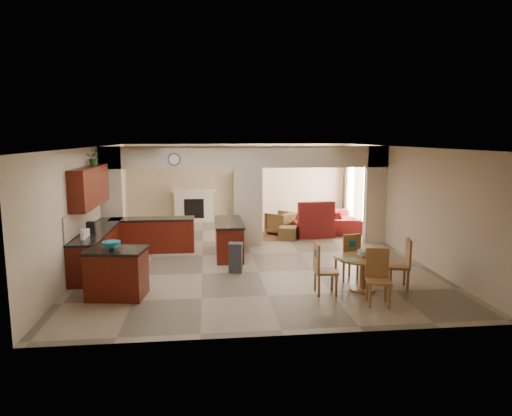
{
  "coord_description": "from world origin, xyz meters",
  "views": [
    {
      "loc": [
        -1.16,
        -11.6,
        3.06
      ],
      "look_at": [
        0.15,
        0.3,
        1.18
      ],
      "focal_mm": 32.0,
      "sensor_mm": 36.0,
      "label": 1
    }
  ],
  "objects": [
    {
      "name": "dining_table",
      "position": [
        1.93,
        -3.11,
        0.47
      ],
      "size": [
        1.0,
        1.0,
        0.68
      ],
      "color": "#A36F38",
      "rests_on": "floor"
    },
    {
      "name": "chaise",
      "position": [
        2.13,
        2.01,
        0.23
      ],
      "size": [
        1.2,
        1.01,
        0.45
      ],
      "primitive_type": "cube",
      "rotation": [
        0.0,
        0.0,
        0.08
      ],
      "color": "maroon",
      "rests_on": "floor"
    },
    {
      "name": "ceiling",
      "position": [
        0.0,
        0.0,
        2.8
      ],
      "size": [
        10.0,
        10.0,
        0.0
      ],
      "primitive_type": "plane",
      "rotation": [
        3.14,
        0.0,
        0.0
      ],
      "color": "white",
      "rests_on": "wall_back"
    },
    {
      "name": "upper_cabinets",
      "position": [
        -3.82,
        -0.8,
        1.92
      ],
      "size": [
        0.35,
        2.4,
        0.9
      ],
      "primitive_type": "cube",
      "color": "#3B0D06",
      "rests_on": "wall_left"
    },
    {
      "name": "teal_bowl",
      "position": [
        -2.95,
        -2.97,
        1.02
      ],
      "size": [
        0.34,
        0.34,
        0.16
      ],
      "primitive_type": "cylinder",
      "color": "#137A85",
      "rests_on": "kitchen_island"
    },
    {
      "name": "partition_right_pier",
      "position": [
        3.7,
        1.0,
        1.4
      ],
      "size": [
        0.6,
        0.25,
        2.8
      ],
      "primitive_type": "cube",
      "color": "#C0B08C",
      "rests_on": "floor"
    },
    {
      "name": "drape_b_right",
      "position": [
        3.93,
        4.6,
        1.2
      ],
      "size": [
        0.1,
        0.28,
        2.3
      ],
      "primitive_type": "cube",
      "color": "#451D1B",
      "rests_on": "wall_right"
    },
    {
      "name": "sofa",
      "position": [
        3.3,
        2.99,
        0.35
      ],
      "size": [
        2.52,
        1.23,
        0.71
      ],
      "primitive_type": "imported",
      "rotation": [
        0.0,
        0.0,
        1.45
      ],
      "color": "maroon",
      "rests_on": "floor"
    },
    {
      "name": "wall_right",
      "position": [
        4.0,
        0.0,
        1.4
      ],
      "size": [
        0.0,
        10.0,
        10.0
      ],
      "primitive_type": "plane",
      "rotation": [
        1.57,
        0.0,
        -1.57
      ],
      "color": "#C0B08C",
      "rests_on": "floor"
    },
    {
      "name": "wall_clock",
      "position": [
        -2.0,
        0.85,
        2.45
      ],
      "size": [
        0.34,
        0.03,
        0.34
      ],
      "primitive_type": "cylinder",
      "rotation": [
        1.57,
        0.0,
        0.0
      ],
      "color": "#532E1B",
      "rests_on": "partition_header"
    },
    {
      "name": "wall_front",
      "position": [
        0.0,
        -5.0,
        1.4
      ],
      "size": [
        8.0,
        0.0,
        8.0
      ],
      "primitive_type": "plane",
      "rotation": [
        -1.57,
        0.0,
        0.0
      ],
      "color": "#C0B08C",
      "rests_on": "floor"
    },
    {
      "name": "kitchen_island",
      "position": [
        -2.88,
        -2.94,
        0.48
      ],
      "size": [
        1.19,
        0.92,
        0.94
      ],
      "rotation": [
        0.0,
        0.0,
        -0.14
      ],
      "color": "#3B0D06",
      "rests_on": "floor"
    },
    {
      "name": "plant",
      "position": [
        -3.82,
        -0.26,
        2.56
      ],
      "size": [
        0.34,
        0.3,
        0.37
      ],
      "primitive_type": "imported",
      "rotation": [
        0.0,
        0.0,
        -0.03
      ],
      "color": "#124615",
      "rests_on": "upper_cabinets"
    },
    {
      "name": "drape_b_left",
      "position": [
        3.93,
        3.4,
        1.2
      ],
      "size": [
        0.1,
        0.28,
        2.3
      ],
      "primitive_type": "cube",
      "color": "#451D1B",
      "rests_on": "wall_right"
    },
    {
      "name": "fireplace",
      "position": [
        -1.6,
        4.83,
        0.61
      ],
      "size": [
        1.6,
        0.35,
        1.2
      ],
      "color": "silver",
      "rests_on": "floor"
    },
    {
      "name": "ottoman",
      "position": [
        1.26,
        1.64,
        0.19
      ],
      "size": [
        0.63,
        0.63,
        0.38
      ],
      "primitive_type": "cube",
      "rotation": [
        0.0,
        0.0,
        -0.26
      ],
      "color": "maroon",
      "rests_on": "floor"
    },
    {
      "name": "drape_a_left",
      "position": [
        3.93,
        1.7,
        1.2
      ],
      "size": [
        0.1,
        0.28,
        2.3
      ],
      "primitive_type": "cube",
      "color": "#451D1B",
      "rests_on": "wall_right"
    },
    {
      "name": "window_a",
      "position": [
        3.97,
        2.3,
        1.2
      ],
      "size": [
        0.02,
        0.9,
        1.9
      ],
      "primitive_type": "cube",
      "color": "white",
      "rests_on": "wall_right"
    },
    {
      "name": "glazed_door",
      "position": [
        3.97,
        3.15,
        1.05
      ],
      "size": [
        0.02,
        0.7,
        2.1
      ],
      "primitive_type": "cube",
      "color": "white",
      "rests_on": "wall_right"
    },
    {
      "name": "floor",
      "position": [
        0.0,
        0.0,
        0.0
      ],
      "size": [
        10.0,
        10.0,
        0.0
      ],
      "primitive_type": "plane",
      "color": "gray",
      "rests_on": "ground"
    },
    {
      "name": "chair_west",
      "position": [
        1.06,
        -3.21,
        0.55
      ],
      "size": [
        0.44,
        0.43,
        1.02
      ],
      "rotation": [
        0.0,
        0.0,
        1.55
      ],
      "color": "#A36F38",
      "rests_on": "floor"
    },
    {
      "name": "shelving_unit",
      "position": [
        0.35,
        4.82,
        0.9
      ],
      "size": [
        1.0,
        0.32,
        1.8
      ],
      "primitive_type": "cube",
      "color": "#A36F38",
      "rests_on": "floor"
    },
    {
      "name": "partition_left_pier",
      "position": [
        -3.7,
        1.0,
        1.4
      ],
      "size": [
        0.6,
        0.25,
        2.8
      ],
      "primitive_type": "cube",
      "color": "#C0B08C",
      "rests_on": "floor"
    },
    {
      "name": "partition_header",
      "position": [
        0.0,
        1.0,
        2.5
      ],
      "size": [
        8.0,
        0.25,
        0.6
      ],
      "primitive_type": "cube",
      "color": "#C0B08C",
      "rests_on": "partition_center_pier"
    },
    {
      "name": "chair_north",
      "position": [
        1.86,
        -2.39,
        0.55
      ],
      "size": [
        0.5,
        0.5,
        1.02
      ],
      "rotation": [
        0.0,
        0.0,
        3.37
      ],
      "color": "#A36F38",
      "rests_on": "floor"
    },
    {
      "name": "kitchen_counter",
      "position": [
        -3.26,
        -0.25,
        0.46
      ],
      "size": [
        2.52,
        3.29,
        1.48
      ],
      "color": "#3B0D06",
      "rests_on": "floor"
    },
    {
      "name": "window_b",
      "position": [
        3.97,
        4.0,
        1.2
      ],
      "size": [
        0.02,
        0.9,
        1.9
      ],
      "primitive_type": "cube",
      "color": "white",
      "rests_on": "wall_right"
    },
    {
      "name": "ceiling_fan",
      "position": [
        1.5,
        3.0,
        2.56
      ],
      "size": [
        1.0,
        1.0,
        0.1
      ],
      "primitive_type": "cylinder",
      "color": "white",
      "rests_on": "ceiling"
    },
    {
      "name": "peninsula",
      "position": [
        -0.6,
        -0.11,
        0.46
      ],
      "size": [
        0.7,
        1.85,
        0.91
      ],
      "color": "#3B0D06",
      "rests_on": "floor"
    },
    {
      "name": "wall_left",
      "position": [
        -4.0,
        0.0,
        1.4
      ],
      "size": [
        0.0,
        10.0,
        10.0
      ],
      "primitive_type": "plane",
      "rotation": [
        1.57,
        0.0,
        1.57
      ],
      "color": "#C0B08C",
      "rests_on": "floor"
    },
    {
      "name": "drape_a_right",
      "position": [
        3.93,
        2.9,
        1.2
      ],
      "size": [
        0.1,
        0.28,
        2.3
      ],
      "primitive_type": "cube",
      "color": "#451D1B",
      "rests_on": "wall_right"
    },
    {
      "name": "fruit_bowl",
      "position": [
        1.95,
        -3.06,
        0.76
      ],
      "size": [
        0.28,
        0.28,
        0.15
      ],
      "primitive_type": "cylinder",
      "color": "#85C229",
      "rests_on": "dining_table"
    },
    {
      "name": "trash_can",
      "position": [
        -0.52,
        -1.57,
        0.31
      ],
      "size": [
        0.34,
        0.3,
        0.62
      ],
      "primitive_type": "cube",
      "rotation": [
        0.0,
        0.0,
        -0.2
      ],
      "color": "#313133",
      "rests_on": "floor"
    },
    {
      "name": "rug",
      "position": [
        1.2,
        2.1,
        0.01
      ],
      "size": [
        1.6,
        1.3,
        0.01
      ],
      "primitive_type": "cube",
      "color": "brown",
      "rests_on": "floor"
    },
    {
      "name": "partition_center_pier",
      "position": [
        0.0,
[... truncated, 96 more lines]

